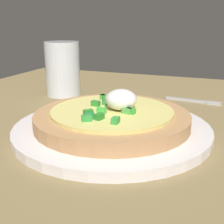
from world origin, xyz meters
TOP-DOWN VIEW (x-y plane):
  - dining_table at (0.00, 0.00)cm, footprint 92.86×68.65cm
  - plate at (-3.51, -10.84)cm, footprint 29.07×29.07cm
  - pizza at (-3.49, -10.90)cm, footprint 22.91×22.91cm
  - cup_near at (14.87, 7.94)cm, footprint 7.57×7.57cm
  - fork at (18.92, -21.08)cm, footprint 2.15×11.33cm

SIDE VIEW (x-z plane):
  - dining_table at x=0.00cm, z-range 0.00..2.13cm
  - fork at x=18.92cm, z-range 2.13..2.63cm
  - plate at x=-3.51cm, z-range 2.13..3.47cm
  - pizza at x=-3.49cm, z-range 2.04..7.43cm
  - cup_near at x=14.87cm, z-range 1.58..13.34cm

